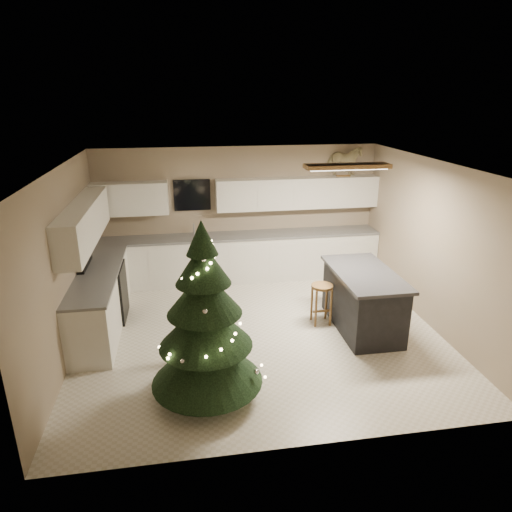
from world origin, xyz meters
name	(u,v)px	position (x,y,z in m)	size (l,w,h in m)	color
ground_plane	(260,332)	(0.00, 0.00, 0.00)	(5.50, 5.50, 0.00)	silver
room_shell	(261,225)	(0.02, 0.00, 1.75)	(5.52, 5.02, 2.61)	#917C5F
cabinetry	(195,255)	(-0.91, 1.65, 0.76)	(5.50, 3.20, 2.00)	white
island	(363,300)	(1.63, -0.09, 0.48)	(0.90, 1.70, 0.95)	black
bar_stool	(322,294)	(1.04, 0.16, 0.50)	(0.35, 0.35, 0.67)	olive
christmas_tree	(205,328)	(-0.90, -1.44, 0.93)	(1.41, 1.36, 2.25)	#3F2816
toddler	(214,327)	(-0.74, -0.49, 0.42)	(0.31, 0.20, 0.84)	black
rocking_horse	(344,161)	(2.06, 2.33, 2.30)	(0.73, 0.51, 0.59)	olive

